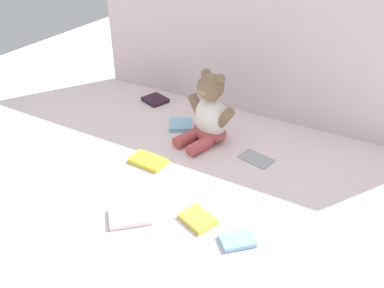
{
  "coord_description": "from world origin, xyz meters",
  "views": [
    {
      "loc": [
        0.59,
        -1.15,
        0.86
      ],
      "look_at": [
        -0.02,
        -0.1,
        0.1
      ],
      "focal_mm": 38.28,
      "sensor_mm": 36.0,
      "label": 1
    }
  ],
  "objects_px": {
    "book_case_4": "(198,219)",
    "book_case_6": "(130,215)",
    "teddy_bear": "(209,116)",
    "book_case_1": "(181,125)",
    "book_case_3": "(148,161)",
    "book_case_0": "(237,240)",
    "book_case_5": "(256,158)",
    "book_case_2": "(155,100)"
  },
  "relations": [
    {
      "from": "book_case_4",
      "to": "book_case_6",
      "type": "bearing_deg",
      "value": -43.41
    },
    {
      "from": "teddy_bear",
      "to": "book_case_1",
      "type": "bearing_deg",
      "value": -174.87
    },
    {
      "from": "book_case_3",
      "to": "book_case_4",
      "type": "height_order",
      "value": "same"
    },
    {
      "from": "book_case_0",
      "to": "book_case_3",
      "type": "relative_size",
      "value": 0.72
    },
    {
      "from": "book_case_1",
      "to": "book_case_3",
      "type": "distance_m",
      "value": 0.29
    },
    {
      "from": "book_case_5",
      "to": "book_case_6",
      "type": "distance_m",
      "value": 0.53
    },
    {
      "from": "teddy_bear",
      "to": "book_case_1",
      "type": "height_order",
      "value": "teddy_bear"
    },
    {
      "from": "book_case_1",
      "to": "book_case_4",
      "type": "distance_m",
      "value": 0.58
    },
    {
      "from": "book_case_1",
      "to": "book_case_2",
      "type": "height_order",
      "value": "same"
    },
    {
      "from": "book_case_6",
      "to": "book_case_2",
      "type": "bearing_deg",
      "value": -13.25
    },
    {
      "from": "book_case_1",
      "to": "book_case_6",
      "type": "relative_size",
      "value": 0.75
    },
    {
      "from": "teddy_bear",
      "to": "book_case_3",
      "type": "bearing_deg",
      "value": -97.83
    },
    {
      "from": "book_case_1",
      "to": "book_case_2",
      "type": "xyz_separation_m",
      "value": [
        -0.23,
        0.15,
        -0.0
      ]
    },
    {
      "from": "book_case_0",
      "to": "book_case_4",
      "type": "distance_m",
      "value": 0.14
    },
    {
      "from": "book_case_3",
      "to": "book_case_5",
      "type": "distance_m",
      "value": 0.4
    },
    {
      "from": "book_case_0",
      "to": "book_case_5",
      "type": "height_order",
      "value": "book_case_0"
    },
    {
      "from": "teddy_bear",
      "to": "book_case_0",
      "type": "bearing_deg",
      "value": -37.87
    },
    {
      "from": "book_case_1",
      "to": "book_case_0",
      "type": "bearing_deg",
      "value": 104.3
    },
    {
      "from": "teddy_bear",
      "to": "book_case_2",
      "type": "bearing_deg",
      "value": 170.97
    },
    {
      "from": "book_case_1",
      "to": "book_case_3",
      "type": "xyz_separation_m",
      "value": [
        0.03,
        -0.29,
        -0.0
      ]
    },
    {
      "from": "book_case_4",
      "to": "book_case_5",
      "type": "height_order",
      "value": "book_case_4"
    },
    {
      "from": "book_case_3",
      "to": "book_case_4",
      "type": "xyz_separation_m",
      "value": [
        0.31,
        -0.18,
        -0.0
      ]
    },
    {
      "from": "book_case_2",
      "to": "book_case_4",
      "type": "relative_size",
      "value": 1.01
    },
    {
      "from": "teddy_bear",
      "to": "book_case_5",
      "type": "xyz_separation_m",
      "value": [
        0.22,
        -0.04,
        -0.1
      ]
    },
    {
      "from": "book_case_0",
      "to": "book_case_5",
      "type": "distance_m",
      "value": 0.44
    },
    {
      "from": "book_case_0",
      "to": "book_case_5",
      "type": "xyz_separation_m",
      "value": [
        -0.11,
        0.42,
        -0.0
      ]
    },
    {
      "from": "book_case_4",
      "to": "book_case_6",
      "type": "height_order",
      "value": "book_case_6"
    },
    {
      "from": "teddy_bear",
      "to": "book_case_0",
      "type": "xyz_separation_m",
      "value": [
        0.34,
        -0.46,
        -0.1
      ]
    },
    {
      "from": "book_case_0",
      "to": "book_case_1",
      "type": "distance_m",
      "value": 0.69
    },
    {
      "from": "book_case_0",
      "to": "book_case_2",
      "type": "distance_m",
      "value": 0.96
    },
    {
      "from": "teddy_bear",
      "to": "book_case_6",
      "type": "height_order",
      "value": "teddy_bear"
    },
    {
      "from": "teddy_bear",
      "to": "book_case_4",
      "type": "bearing_deg",
      "value": -50.01
    },
    {
      "from": "book_case_2",
      "to": "book_case_3",
      "type": "height_order",
      "value": "book_case_2"
    },
    {
      "from": "book_case_0",
      "to": "book_case_2",
      "type": "height_order",
      "value": "book_case_2"
    },
    {
      "from": "book_case_3",
      "to": "book_case_1",
      "type": "bearing_deg",
      "value": 9.17
    },
    {
      "from": "book_case_2",
      "to": "book_case_5",
      "type": "bearing_deg",
      "value": -90.67
    },
    {
      "from": "book_case_2",
      "to": "book_case_3",
      "type": "xyz_separation_m",
      "value": [
        0.26,
        -0.44,
        -0.0
      ]
    },
    {
      "from": "book_case_0",
      "to": "book_case_6",
      "type": "bearing_deg",
      "value": -121.92
    },
    {
      "from": "book_case_2",
      "to": "book_case_6",
      "type": "relative_size",
      "value": 0.82
    },
    {
      "from": "book_case_1",
      "to": "book_case_4",
      "type": "xyz_separation_m",
      "value": [
        0.34,
        -0.47,
        -0.0
      ]
    },
    {
      "from": "book_case_2",
      "to": "book_case_5",
      "type": "xyz_separation_m",
      "value": [
        0.6,
        -0.22,
        -0.0
      ]
    },
    {
      "from": "teddy_bear",
      "to": "book_case_4",
      "type": "distance_m",
      "value": 0.49
    }
  ]
}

